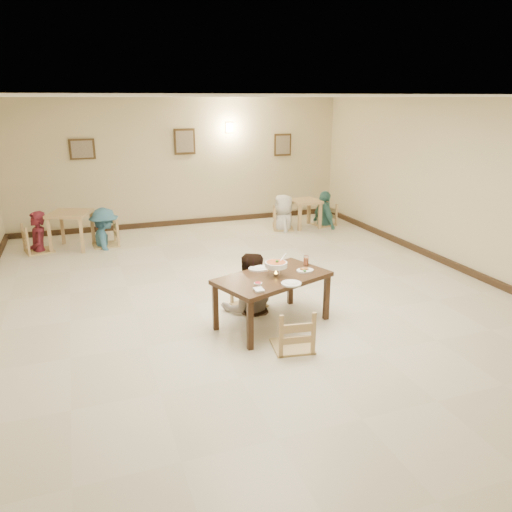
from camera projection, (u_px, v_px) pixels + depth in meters
name	position (u px, v px, depth m)	size (l,w,h in m)	color
floor	(250.00, 297.00, 7.84)	(10.00, 10.00, 0.00)	beige
ceiling	(249.00, 97.00, 6.93)	(10.00, 10.00, 0.00)	white
wall_back	(181.00, 163.00, 11.87)	(10.00, 10.00, 0.00)	beige
wall_right	(466.00, 187.00, 8.68)	(10.00, 10.00, 0.00)	beige
baseboard_back	(184.00, 222.00, 12.28)	(8.00, 0.06, 0.12)	#312113
baseboard_right	(455.00, 266.00, 9.10)	(0.06, 10.00, 0.12)	#312113
picture_a	(82.00, 149.00, 11.00)	(0.55, 0.04, 0.45)	#3C2A14
picture_b	(185.00, 142.00, 11.71)	(0.50, 0.04, 0.60)	#3C2A14
picture_c	(283.00, 145.00, 12.56)	(0.45, 0.04, 0.55)	#3C2A14
wall_sconce	(229.00, 128.00, 11.98)	(0.16, 0.05, 0.22)	#FFD88C
main_table	(272.00, 282.00, 6.71)	(1.70, 1.32, 0.71)	#3C2414
chair_far	(249.00, 277.00, 7.37)	(0.43, 0.43, 0.91)	tan
chair_near	(293.00, 310.00, 6.09)	(0.48, 0.48, 1.03)	tan
main_diner	(249.00, 253.00, 7.12)	(0.84, 0.66, 1.73)	gray
curry_warmer	(276.00, 265.00, 6.64)	(0.34, 0.30, 0.27)	silver
rice_plate_far	(260.00, 268.00, 6.93)	(0.32, 0.32, 0.07)	white
rice_plate_near	(291.00, 283.00, 6.38)	(0.26, 0.26, 0.06)	white
fried_plate	(305.00, 270.00, 6.85)	(0.24, 0.24, 0.05)	white
chili_dish	(258.00, 283.00, 6.38)	(0.11, 0.11, 0.02)	white
napkin_cutlery	(259.00, 290.00, 6.16)	(0.14, 0.22, 0.03)	white
drink_glass	(306.00, 261.00, 7.10)	(0.07, 0.07, 0.14)	white
bg_table_left	(70.00, 219.00, 10.18)	(0.99, 0.99, 0.77)	tan
bg_table_right	(305.00, 205.00, 11.89)	(0.70, 0.70, 0.66)	tan
bg_chair_ll	(36.00, 226.00, 9.96)	(0.51, 0.51, 1.08)	tan
bg_chair_lr	(104.00, 221.00, 10.38)	(0.51, 0.51, 1.09)	tan
bg_chair_rl	(284.00, 209.00, 11.71)	(0.47, 0.47, 1.00)	tan
bg_chair_rr	(325.00, 205.00, 12.09)	(0.47, 0.47, 1.00)	tan
bg_diner_a	(34.00, 212.00, 9.87)	(0.61, 0.40, 1.67)	#5B1824
bg_diner_b	(103.00, 208.00, 10.30)	(1.04, 0.60, 1.61)	teal
bg_diner_c	(284.00, 195.00, 11.61)	(0.81, 0.53, 1.66)	silver
bg_diner_d	(325.00, 191.00, 11.99)	(0.99, 0.41, 1.68)	teal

